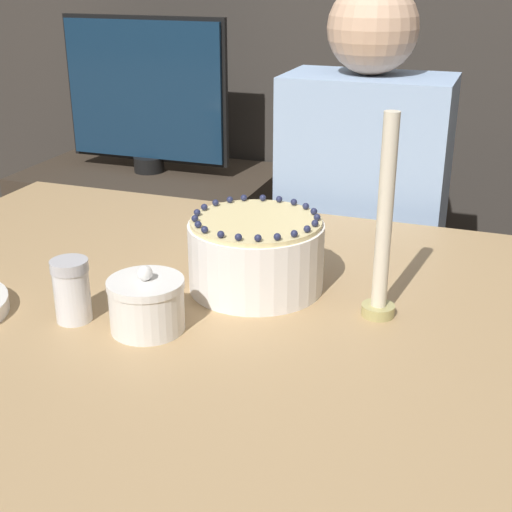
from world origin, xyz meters
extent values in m
cube|color=tan|center=(0.00, 0.00, 0.72)|extent=(1.42, 1.11, 0.03)
cylinder|color=tan|center=(-0.65, 0.50, 0.35)|extent=(0.07, 0.07, 0.70)
cylinder|color=white|center=(0.06, 0.13, 0.79)|extent=(0.24, 0.24, 0.12)
cylinder|color=beige|center=(0.06, 0.13, 0.86)|extent=(0.23, 0.23, 0.01)
sphere|color=#23284C|center=(0.16, 0.13, 0.87)|extent=(0.01, 0.01, 0.01)
sphere|color=#23284C|center=(0.16, 0.16, 0.87)|extent=(0.01, 0.01, 0.01)
sphere|color=#23284C|center=(0.14, 0.19, 0.87)|extent=(0.01, 0.01, 0.01)
sphere|color=#23284C|center=(0.12, 0.21, 0.87)|extent=(0.01, 0.01, 0.01)
sphere|color=#23284C|center=(0.09, 0.23, 0.87)|extent=(0.01, 0.01, 0.01)
sphere|color=#23284C|center=(0.06, 0.23, 0.87)|extent=(0.01, 0.01, 0.01)
sphere|color=#23284C|center=(0.03, 0.23, 0.87)|extent=(0.01, 0.01, 0.01)
sphere|color=#23284C|center=(0.00, 0.22, 0.87)|extent=(0.01, 0.01, 0.01)
sphere|color=#23284C|center=(-0.02, 0.20, 0.87)|extent=(0.01, 0.01, 0.01)
sphere|color=#23284C|center=(-0.04, 0.17, 0.87)|extent=(0.01, 0.01, 0.01)
sphere|color=#23284C|center=(-0.05, 0.15, 0.87)|extent=(0.01, 0.01, 0.01)
sphere|color=#23284C|center=(-0.05, 0.11, 0.87)|extent=(0.01, 0.01, 0.01)
sphere|color=#23284C|center=(-0.04, 0.08, 0.87)|extent=(0.01, 0.01, 0.01)
sphere|color=#23284C|center=(-0.02, 0.06, 0.87)|extent=(0.01, 0.01, 0.01)
sphere|color=#23284C|center=(0.00, 0.04, 0.87)|extent=(0.01, 0.01, 0.01)
sphere|color=#23284C|center=(0.03, 0.03, 0.87)|extent=(0.01, 0.01, 0.01)
sphere|color=#23284C|center=(0.06, 0.03, 0.87)|extent=(0.01, 0.01, 0.01)
sphere|color=#23284C|center=(0.09, 0.03, 0.87)|extent=(0.01, 0.01, 0.01)
sphere|color=#23284C|center=(0.12, 0.05, 0.87)|extent=(0.01, 0.01, 0.01)
sphere|color=#23284C|center=(0.14, 0.07, 0.87)|extent=(0.01, 0.01, 0.01)
sphere|color=#23284C|center=(0.16, 0.10, 0.87)|extent=(0.01, 0.01, 0.01)
cylinder|color=white|center=(-0.05, -0.07, 0.77)|extent=(0.12, 0.12, 0.07)
cylinder|color=white|center=(-0.05, -0.07, 0.81)|extent=(0.12, 0.12, 0.01)
sphere|color=white|center=(-0.05, -0.07, 0.83)|extent=(0.02, 0.02, 0.02)
cylinder|color=white|center=(-0.18, -0.09, 0.78)|extent=(0.06, 0.06, 0.09)
cylinder|color=silver|center=(-0.18, -0.09, 0.83)|extent=(0.06, 0.06, 0.02)
cylinder|color=tan|center=(0.28, 0.09, 0.74)|extent=(0.05, 0.05, 0.02)
cylinder|color=silver|center=(0.28, 0.09, 0.91)|extent=(0.02, 0.02, 0.31)
cube|color=#595960|center=(0.12, 0.76, 0.23)|extent=(0.34, 0.34, 0.45)
cube|color=#99B7E0|center=(0.12, 0.76, 0.74)|extent=(0.40, 0.24, 0.57)
sphere|color=#D8AD8C|center=(0.12, 0.76, 1.13)|extent=(0.21, 0.21, 0.21)
cube|color=#382D23|center=(-0.67, 1.10, 0.31)|extent=(0.82, 0.50, 0.62)
cylinder|color=black|center=(-0.67, 1.10, 0.64)|extent=(0.10, 0.10, 0.05)
cube|color=black|center=(-0.67, 1.11, 0.89)|extent=(0.56, 0.02, 0.46)
cube|color=#142D47|center=(-0.67, 1.10, 0.89)|extent=(0.54, 0.03, 0.43)
camera|label=1|loc=(0.44, -0.95, 1.26)|focal=50.00mm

